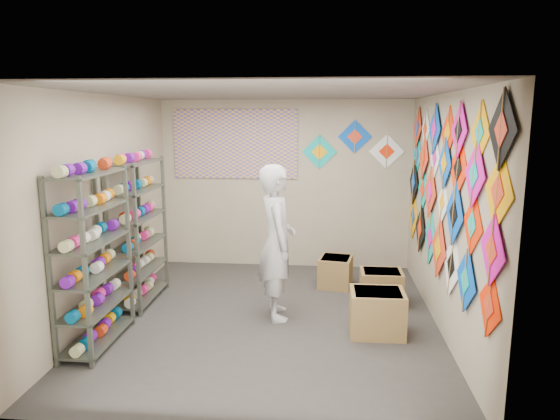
# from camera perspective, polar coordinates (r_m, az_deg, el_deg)

# --- Properties ---
(ground) EXTENTS (4.50, 4.50, 0.00)m
(ground) POSITION_cam_1_polar(r_m,az_deg,el_deg) (6.26, -1.19, -12.28)
(ground) COLOR #302D2A
(room_walls) EXTENTS (4.50, 4.50, 4.50)m
(room_walls) POSITION_cam_1_polar(r_m,az_deg,el_deg) (5.82, -1.25, 2.81)
(room_walls) COLOR tan
(room_walls) RESTS_ON ground
(shelf_rack_front) EXTENTS (0.40, 1.10, 1.90)m
(shelf_rack_front) POSITION_cam_1_polar(r_m,az_deg,el_deg) (5.65, -20.59, -5.32)
(shelf_rack_front) COLOR #4C5147
(shelf_rack_front) RESTS_ON ground
(shelf_rack_back) EXTENTS (0.40, 1.10, 1.90)m
(shelf_rack_back) POSITION_cam_1_polar(r_m,az_deg,el_deg) (6.80, -15.86, -2.39)
(shelf_rack_back) COLOR #4C5147
(shelf_rack_back) RESTS_ON ground
(string_spools) EXTENTS (0.12, 2.36, 0.12)m
(string_spools) POSITION_cam_1_polar(r_m,az_deg,el_deg) (6.20, -18.05, -2.87)
(string_spools) COLOR #FF2A86
(string_spools) RESTS_ON ground
(kite_wall_display) EXTENTS (0.06, 4.31, 2.09)m
(kite_wall_display) POSITION_cam_1_polar(r_m,az_deg,el_deg) (5.98, 18.01, 2.11)
(kite_wall_display) COLOR #FA2601
(kite_wall_display) RESTS_ON room_walls
(back_wall_kites) EXTENTS (1.60, 0.02, 0.79)m
(back_wall_kites) POSITION_cam_1_polar(r_m,az_deg,el_deg) (7.99, 8.35, 7.14)
(back_wall_kites) COLOR #08AEA3
(back_wall_kites) RESTS_ON room_walls
(poster) EXTENTS (2.00, 0.01, 1.10)m
(poster) POSITION_cam_1_polar(r_m,az_deg,el_deg) (8.10, -5.13, 7.51)
(poster) COLOR #594CA6
(poster) RESTS_ON room_walls
(shopkeeper) EXTENTS (0.89, 0.76, 1.89)m
(shopkeeper) POSITION_cam_1_polar(r_m,az_deg,el_deg) (6.03, -0.35, -3.70)
(shopkeeper) COLOR beige
(shopkeeper) RESTS_ON ground
(carton_a) EXTENTS (0.61, 0.51, 0.50)m
(carton_a) POSITION_cam_1_polar(r_m,az_deg,el_deg) (5.87, 11.02, -11.42)
(carton_a) COLOR olive
(carton_a) RESTS_ON ground
(carton_b) EXTENTS (0.54, 0.44, 0.44)m
(carton_b) POSITION_cam_1_polar(r_m,az_deg,el_deg) (6.79, 11.48, -8.63)
(carton_b) COLOR olive
(carton_b) RESTS_ON ground
(carton_c) EXTENTS (0.53, 0.57, 0.43)m
(carton_c) POSITION_cam_1_polar(r_m,az_deg,el_deg) (7.35, 6.36, -7.02)
(carton_c) COLOR olive
(carton_c) RESTS_ON ground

